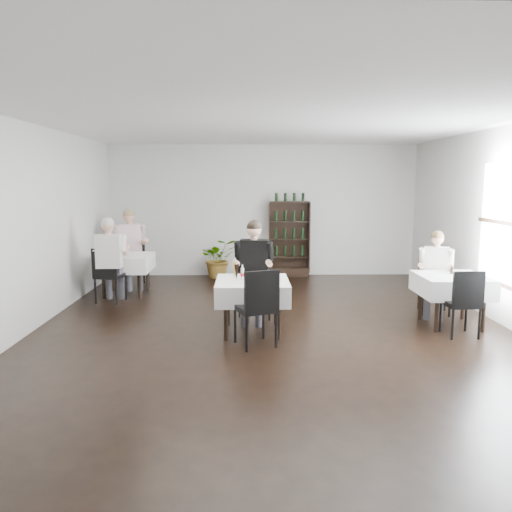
% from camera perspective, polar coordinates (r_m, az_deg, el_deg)
% --- Properties ---
extents(room_shell, '(9.00, 9.00, 9.00)m').
position_cam_1_polar(room_shell, '(7.01, 2.02, 3.10)').
color(room_shell, black).
rests_on(room_shell, ground).
extents(wine_shelf, '(0.90, 0.28, 1.75)m').
position_cam_1_polar(wine_shelf, '(11.40, 3.82, 1.87)').
color(wine_shelf, black).
rests_on(wine_shelf, ground).
extents(main_table, '(1.03, 1.03, 0.77)m').
position_cam_1_polar(main_table, '(7.13, -0.43, -3.94)').
color(main_table, black).
rests_on(main_table, ground).
extents(left_table, '(0.98, 0.98, 0.77)m').
position_cam_1_polar(left_table, '(9.86, -14.70, -0.76)').
color(left_table, black).
rests_on(left_table, ground).
extents(right_table, '(0.98, 0.98, 0.77)m').
position_cam_1_polar(right_table, '(8.04, 21.47, -3.12)').
color(right_table, black).
rests_on(right_table, ground).
extents(potted_tree, '(0.95, 0.88, 0.89)m').
position_cam_1_polar(potted_tree, '(11.31, -4.30, -0.25)').
color(potted_tree, '#21531C').
rests_on(potted_tree, ground).
extents(main_chair_far, '(0.54, 0.55, 0.91)m').
position_cam_1_polar(main_chair_far, '(7.92, -0.41, -3.42)').
color(main_chair_far, black).
rests_on(main_chair_far, ground).
extents(main_chair_near, '(0.62, 0.62, 1.04)m').
position_cam_1_polar(main_chair_near, '(6.51, 0.23, -5.39)').
color(main_chair_near, black).
rests_on(main_chair_near, ground).
extents(left_chair_far, '(0.69, 0.69, 1.16)m').
position_cam_1_polar(left_chair_far, '(10.69, -13.81, 0.19)').
color(left_chair_far, black).
rests_on(left_chair_far, ground).
extents(left_chair_near, '(0.54, 0.55, 1.00)m').
position_cam_1_polar(left_chair_near, '(9.28, -16.56, -1.72)').
color(left_chair_near, black).
rests_on(left_chair_near, ground).
extents(right_chair_far, '(0.58, 0.58, 1.07)m').
position_cam_1_polar(right_chair_far, '(8.80, 19.71, -2.14)').
color(right_chair_far, black).
rests_on(right_chair_far, ground).
extents(right_chair_near, '(0.46, 0.46, 0.96)m').
position_cam_1_polar(right_chair_near, '(7.50, 22.64, -4.56)').
color(right_chair_near, black).
rests_on(right_chair_near, ground).
extents(diner_main, '(0.62, 0.63, 1.58)m').
position_cam_1_polar(diner_main, '(7.67, -0.27, -0.84)').
color(diner_main, '#3F3F47').
rests_on(diner_main, ground).
extents(diner_left_far, '(0.71, 0.75, 1.61)m').
position_cam_1_polar(diner_left_far, '(10.43, -14.14, 1.50)').
color(diner_left_far, '#3F3F47').
rests_on(diner_left_far, ground).
extents(diner_left_near, '(0.59, 0.60, 1.54)m').
position_cam_1_polar(diner_left_near, '(9.23, -16.34, 0.27)').
color(diner_left_near, '#3F3F47').
rests_on(diner_left_near, ground).
extents(diner_right_far, '(0.61, 0.65, 1.39)m').
position_cam_1_polar(diner_right_far, '(8.47, 19.85, -1.20)').
color(diner_right_far, '#3F3F47').
rests_on(diner_right_far, ground).
extents(plate_far, '(0.29, 0.29, 0.08)m').
position_cam_1_polar(plate_far, '(7.28, 0.09, -2.36)').
color(plate_far, white).
rests_on(plate_far, main_table).
extents(plate_near, '(0.34, 0.34, 0.08)m').
position_cam_1_polar(plate_near, '(6.99, 0.02, -2.80)').
color(plate_near, white).
rests_on(plate_near, main_table).
extents(pilsner_dark, '(0.07, 0.07, 0.29)m').
position_cam_1_polar(pilsner_dark, '(7.06, -2.23, -1.86)').
color(pilsner_dark, black).
rests_on(pilsner_dark, main_table).
extents(pilsner_lager, '(0.07, 0.07, 0.31)m').
position_cam_1_polar(pilsner_lager, '(7.15, -2.39, -1.67)').
color(pilsner_lager, gold).
rests_on(pilsner_lager, main_table).
extents(coke_bottle, '(0.05, 0.05, 0.21)m').
position_cam_1_polar(coke_bottle, '(7.13, -1.57, -2.03)').
color(coke_bottle, silver).
rests_on(coke_bottle, main_table).
extents(napkin_cutlery, '(0.18, 0.17, 0.02)m').
position_cam_1_polar(napkin_cutlery, '(6.88, 1.38, -3.10)').
color(napkin_cutlery, black).
rests_on(napkin_cutlery, main_table).
extents(pepper_mill, '(0.05, 0.05, 0.11)m').
position_cam_1_polar(pepper_mill, '(8.14, 21.48, -1.52)').
color(pepper_mill, black).
rests_on(pepper_mill, right_table).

